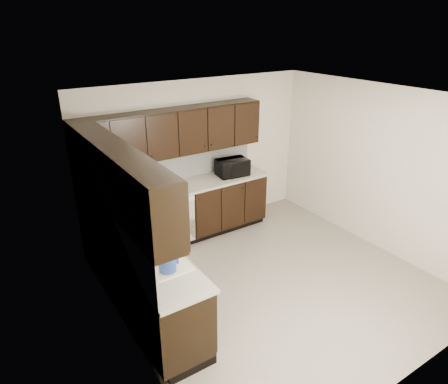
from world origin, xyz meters
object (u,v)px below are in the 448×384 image
object	(u,v)px
toaster_oven	(97,196)
storage_bin	(149,248)
microwave	(232,167)
sink	(155,265)
blue_pitcher	(167,261)

from	to	relation	value
toaster_oven	storage_bin	size ratio (longest dim) A/B	0.83
microwave	toaster_oven	bearing A→B (deg)	-177.90
sink	blue_pitcher	distance (m)	0.33
microwave	blue_pitcher	bearing A→B (deg)	-132.05
microwave	storage_bin	xyz separation A→B (m)	(-2.15, -1.53, -0.05)
toaster_oven	storage_bin	xyz separation A→B (m)	(0.06, -1.66, -0.03)
storage_bin	blue_pitcher	distance (m)	0.41
microwave	toaster_oven	distance (m)	2.21
sink	microwave	xyz separation A→B (m)	(2.14, 1.66, 0.20)
microwave	sink	bearing A→B (deg)	-136.65
sink	toaster_oven	world-z (taller)	sink
blue_pitcher	storage_bin	bearing A→B (deg)	78.45
microwave	blue_pitcher	world-z (taller)	microwave
storage_bin	blue_pitcher	bearing A→B (deg)	-84.88
microwave	storage_bin	bearing A→B (deg)	-139.06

